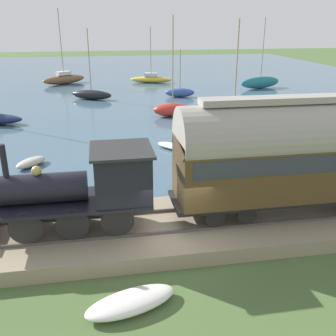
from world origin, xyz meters
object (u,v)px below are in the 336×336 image
at_px(sailboat_black, 92,94).
at_px(passenger_coach, 296,150).
at_px(beached_dinghy, 131,302).
at_px(sailboat_blue, 180,92).
at_px(rowboat_mid_harbor, 31,162).
at_px(steam_locomotive, 88,183).
at_px(sailboat_brown, 64,79).
at_px(rowboat_off_pier, 299,157).
at_px(sailboat_white, 233,124).
at_px(rowboat_near_shore, 174,146).
at_px(rowboat_far_out, 245,155).
at_px(sailboat_red, 173,109).
at_px(sailboat_teal, 260,82).
at_px(sailboat_yellow, 151,79).

bearing_deg(sailboat_black, passenger_coach, -138.60).
bearing_deg(beached_dinghy, sailboat_blue, -13.98).
distance_m(sailboat_black, rowboat_mid_harbor, 20.53).
relative_size(steam_locomotive, beached_dinghy, 2.10).
distance_m(sailboat_brown, rowboat_off_pier, 37.19).
bearing_deg(sailboat_white, sailboat_blue, -8.53).
relative_size(passenger_coach, rowboat_near_shore, 3.74).
bearing_deg(rowboat_near_shore, steam_locomotive, -157.19).
distance_m(steam_locomotive, sailboat_black, 29.39).
bearing_deg(rowboat_off_pier, sailboat_blue, 60.95).
relative_size(sailboat_white, rowboat_far_out, 3.48).
relative_size(sailboat_white, rowboat_off_pier, 2.92).
height_order(sailboat_red, rowboat_off_pier, sailboat_red).
relative_size(sailboat_blue, rowboat_off_pier, 1.82).
bearing_deg(sailboat_white, rowboat_near_shore, 110.33).
bearing_deg(sailboat_red, steam_locomotive, 167.05).
distance_m(steam_locomotive, sailboat_red, 21.23).
bearing_deg(passenger_coach, sailboat_brown, 16.27).
xyz_separation_m(passenger_coach, sailboat_white, (14.23, -2.42, -2.62)).
xyz_separation_m(rowboat_far_out, rowboat_mid_harbor, (1.05, 12.74, -0.03)).
bearing_deg(sailboat_teal, passenger_coach, 143.95).
bearing_deg(rowboat_near_shore, rowboat_off_pier, -67.50).
bearing_deg(rowboat_far_out, sailboat_red, -19.61).
height_order(sailboat_red, rowboat_far_out, sailboat_red).
distance_m(sailboat_blue, rowboat_far_out, 20.98).
relative_size(passenger_coach, sailboat_yellow, 1.37).
bearing_deg(rowboat_far_out, sailboat_teal, -54.56).
bearing_deg(rowboat_mid_harbor, steam_locomotive, 150.35).
xyz_separation_m(sailboat_yellow, rowboat_off_pier, (-32.57, -4.71, -0.32)).
height_order(sailboat_yellow, rowboat_mid_harbor, sailboat_yellow).
height_order(sailboat_black, sailboat_yellow, sailboat_black).
height_order(rowboat_far_out, rowboat_mid_harbor, rowboat_far_out).
relative_size(steam_locomotive, sailboat_blue, 1.25).
height_order(steam_locomotive, rowboat_near_shore, steam_locomotive).
bearing_deg(steam_locomotive, sailboat_red, -18.93).
relative_size(steam_locomotive, rowboat_near_shore, 2.40).
xyz_separation_m(steam_locomotive, sailboat_brown, (40.82, 3.88, -1.76)).
distance_m(passenger_coach, beached_dinghy, 8.54).
relative_size(sailboat_black, rowboat_far_out, 3.09).
relative_size(sailboat_teal, sailboat_brown, 0.89).
bearing_deg(passenger_coach, rowboat_near_shore, 14.49).
xyz_separation_m(steam_locomotive, sailboat_blue, (29.01, -9.35, -1.92)).
height_order(sailboat_black, sailboat_white, sailboat_white).
bearing_deg(beached_dinghy, rowboat_mid_harbor, 19.83).
distance_m(rowboat_far_out, rowboat_mid_harbor, 12.78).
xyz_separation_m(passenger_coach, sailboat_yellow, (39.91, 0.43, -2.74)).
relative_size(sailboat_brown, sailboat_yellow, 1.30).
xyz_separation_m(rowboat_far_out, rowboat_off_pier, (-0.69, -3.17, -0.07)).
relative_size(rowboat_far_out, beached_dinghy, 0.78).
distance_m(sailboat_teal, rowboat_off_pier, 26.82).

